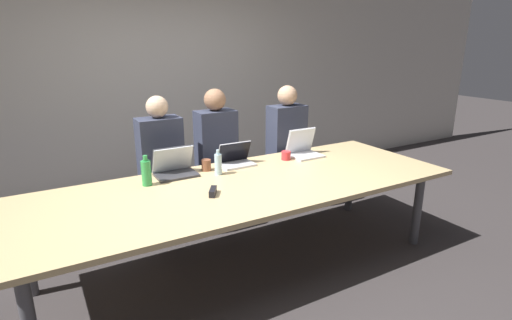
% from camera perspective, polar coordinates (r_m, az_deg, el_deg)
% --- Properties ---
extents(ground_plane, '(24.00, 24.00, 0.00)m').
position_cam_1_polar(ground_plane, '(3.63, -1.61, -14.82)').
color(ground_plane, '#383333').
extents(curtain_wall, '(12.00, 0.06, 2.80)m').
position_cam_1_polar(curtain_wall, '(5.15, -13.60, 10.74)').
color(curtain_wall, beige).
rests_on(curtain_wall, ground_plane).
extents(conference_table, '(3.61, 1.29, 0.77)m').
position_cam_1_polar(conference_table, '(3.31, -1.71, -4.26)').
color(conference_table, '#D6B77F').
rests_on(conference_table, ground_plane).
extents(laptop_far_center, '(0.32, 0.22, 0.22)m').
position_cam_1_polar(laptop_far_center, '(3.76, -2.94, 0.24)').
color(laptop_far_center, silver).
rests_on(laptop_far_center, conference_table).
extents(person_far_center, '(0.40, 0.24, 1.44)m').
position_cam_1_polar(person_far_center, '(4.19, -5.64, 0.05)').
color(person_far_center, '#2D2D38').
rests_on(person_far_center, ground_plane).
extents(bottle_far_center, '(0.06, 0.06, 0.23)m').
position_cam_1_polar(bottle_far_center, '(3.49, -5.43, -0.57)').
color(bottle_far_center, '#ADD1E0').
rests_on(bottle_far_center, conference_table).
extents(laptop_far_midleft, '(0.36, 0.26, 0.25)m').
position_cam_1_polar(laptop_far_midleft, '(3.55, -11.57, -0.96)').
color(laptop_far_midleft, '#333338').
rests_on(laptop_far_midleft, conference_table).
extents(person_far_midleft, '(0.40, 0.24, 1.42)m').
position_cam_1_polar(person_far_midleft, '(3.91, -13.31, -1.77)').
color(person_far_midleft, '#2D2D38').
rests_on(person_far_midleft, ground_plane).
extents(cup_far_midleft, '(0.08, 0.08, 0.10)m').
position_cam_1_polar(cup_far_midleft, '(3.63, -7.12, -0.73)').
color(cup_far_midleft, brown).
rests_on(cup_far_midleft, conference_table).
extents(bottle_far_midleft, '(0.08, 0.08, 0.25)m').
position_cam_1_polar(bottle_far_midleft, '(3.34, -15.40, -1.74)').
color(bottle_far_midleft, green).
rests_on(bottle_far_midleft, conference_table).
extents(laptop_far_right, '(0.32, 0.28, 0.28)m').
position_cam_1_polar(laptop_far_right, '(4.09, 6.75, 1.72)').
color(laptop_far_right, silver).
rests_on(laptop_far_right, conference_table).
extents(person_far_right, '(0.40, 0.24, 1.43)m').
position_cam_1_polar(person_far_right, '(4.50, 4.32, 1.22)').
color(person_far_right, '#2D2D38').
rests_on(person_far_right, ground_plane).
extents(cup_far_right, '(0.09, 0.09, 0.09)m').
position_cam_1_polar(cup_far_right, '(3.94, 4.32, 0.64)').
color(cup_far_right, red).
rests_on(cup_far_right, conference_table).
extents(stapler, '(0.12, 0.15, 0.05)m').
position_cam_1_polar(stapler, '(3.07, -6.18, -4.51)').
color(stapler, black).
rests_on(stapler, conference_table).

